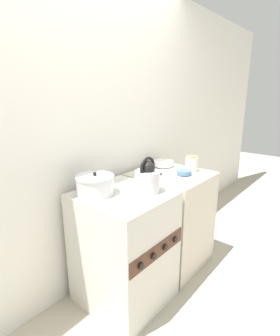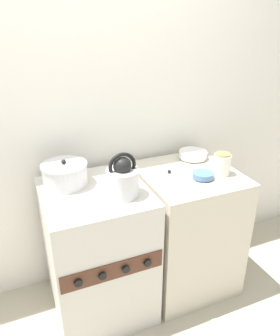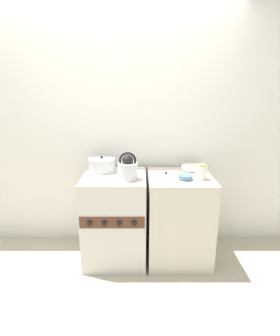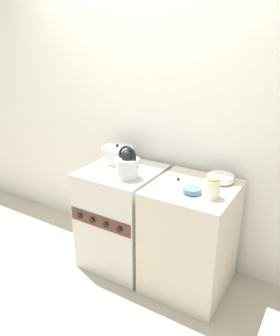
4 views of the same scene
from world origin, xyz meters
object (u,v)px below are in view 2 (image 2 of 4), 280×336
stove (98,252)px  loose_pot_lid (169,174)px  kettle (123,179)px  cooking_pot (65,174)px  enamel_bowl (193,154)px  storage_jar (222,164)px  small_ceramic_bowl (203,175)px

stove → loose_pot_lid: (0.50, 0.03, 0.44)m
kettle → stove: bearing=140.9°
cooking_pot → enamel_bowl: cooking_pot is taller
stove → storage_jar: bearing=-6.5°
stove → enamel_bowl: enamel_bowl is taller
kettle → enamel_bowl: size_ratio=1.31×
stove → small_ceramic_bowl: 0.82m
enamel_bowl → loose_pot_lid: bearing=-148.7°
cooking_pot → storage_jar: bearing=-13.7°
enamel_bowl → small_ceramic_bowl: size_ratio=1.50×
stove → kettle: kettle is taller
stove → enamel_bowl: size_ratio=4.48×
enamel_bowl → small_ceramic_bowl: (-0.11, -0.30, -0.01)m
enamel_bowl → storage_jar: bearing=-83.1°
stove → kettle: (0.14, -0.11, 0.54)m
cooking_pot → storage_jar: 0.97m
kettle → loose_pot_lid: (0.36, 0.14, -0.10)m
stove → storage_jar: (0.81, -0.09, 0.51)m
cooking_pot → enamel_bowl: bearing=3.6°
stove → storage_jar: size_ratio=6.17×
kettle → small_ceramic_bowl: (0.53, 0.01, -0.08)m
stove → cooking_pot: bearing=134.4°
small_ceramic_bowl → loose_pot_lid: 0.21m
cooking_pot → small_ceramic_bowl: size_ratio=2.04×
small_ceramic_bowl → loose_pot_lid: small_ceramic_bowl is taller
kettle → storage_jar: kettle is taller
loose_pot_lid → stove: bearing=-176.6°
cooking_pot → storage_jar: cooking_pot is taller
enamel_bowl → stove: bearing=-165.8°
small_ceramic_bowl → enamel_bowl: bearing=70.4°
small_ceramic_bowl → stove: bearing=171.4°
stove → storage_jar: 0.96m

